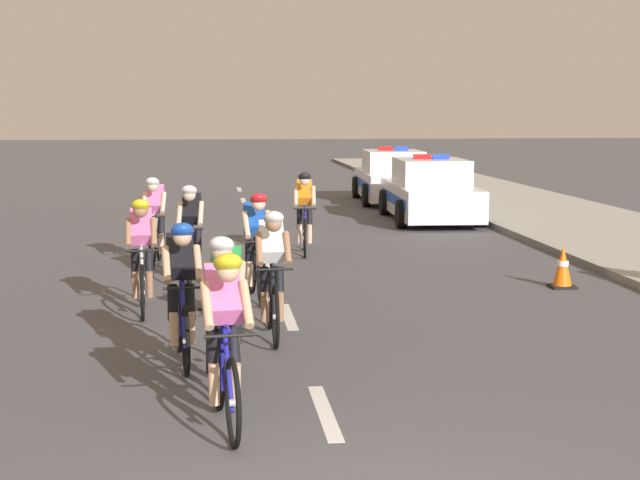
% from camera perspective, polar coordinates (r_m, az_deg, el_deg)
% --- Properties ---
extents(sidewalk_slab, '(4.25, 60.00, 0.12)m').
position_cam_1_polar(sidewalk_slab, '(21.26, 16.77, 0.38)').
color(sidewalk_slab, '#A3A099').
rests_on(sidewalk_slab, ground).
extents(kerb_edge, '(0.16, 60.00, 0.13)m').
position_cam_1_polar(kerb_edge, '(20.54, 11.52, 0.32)').
color(kerb_edge, '#9E9E99').
rests_on(kerb_edge, ground).
extents(lane_markings_centre, '(0.14, 29.60, 0.01)m').
position_cam_1_polar(lane_markings_centre, '(18.43, -3.40, -0.57)').
color(lane_markings_centre, white).
rests_on(lane_markings_centre, ground).
extents(cyclist_lead, '(0.45, 1.72, 1.56)m').
position_cam_1_polar(cyclist_lead, '(8.11, -5.63, -5.66)').
color(cyclist_lead, black).
rests_on(cyclist_lead, ground).
extents(cyclist_second, '(0.45, 1.72, 1.56)m').
position_cam_1_polar(cyclist_second, '(9.11, -5.59, -4.16)').
color(cyclist_second, black).
rests_on(cyclist_second, ground).
extents(cyclist_third, '(0.45, 1.72, 1.56)m').
position_cam_1_polar(cyclist_third, '(10.18, -8.13, -2.94)').
color(cyclist_third, black).
rests_on(cyclist_third, ground).
extents(cyclist_fourth, '(0.42, 1.72, 1.56)m').
position_cam_1_polar(cyclist_fourth, '(11.21, -2.82, -1.90)').
color(cyclist_fourth, black).
rests_on(cyclist_fourth, ground).
extents(cyclist_fifth, '(0.43, 1.72, 1.56)m').
position_cam_1_polar(cyclist_fifth, '(12.81, -10.43, -0.80)').
color(cyclist_fifth, black).
rests_on(cyclist_fifth, ground).
extents(cyclist_sixth, '(0.45, 1.72, 1.56)m').
position_cam_1_polar(cyclist_sixth, '(13.48, -3.76, -0.27)').
color(cyclist_sixth, black).
rests_on(cyclist_sixth, ground).
extents(cyclist_seventh, '(0.43, 1.72, 1.56)m').
position_cam_1_polar(cyclist_seventh, '(14.96, -7.57, 0.47)').
color(cyclist_seventh, black).
rests_on(cyclist_seventh, ground).
extents(cyclist_eighth, '(0.43, 1.72, 1.56)m').
position_cam_1_polar(cyclist_eighth, '(16.71, -9.66, 1.18)').
color(cyclist_eighth, black).
rests_on(cyclist_eighth, ground).
extents(cyclist_ninth, '(0.44, 1.72, 1.56)m').
position_cam_1_polar(cyclist_ninth, '(17.75, -0.91, 1.67)').
color(cyclist_ninth, black).
rests_on(cyclist_ninth, ground).
extents(police_car_nearest, '(2.13, 4.47, 1.59)m').
position_cam_1_polar(police_car_nearest, '(23.21, 6.49, 2.79)').
color(police_car_nearest, white).
rests_on(police_car_nearest, ground).
extents(police_car_second, '(2.16, 4.48, 1.59)m').
position_cam_1_polar(police_car_second, '(27.86, 4.28, 3.63)').
color(police_car_second, white).
rests_on(police_car_second, ground).
extents(traffic_cone_near, '(0.36, 0.36, 0.64)m').
position_cam_1_polar(traffic_cone_near, '(14.91, 14.08, -1.57)').
color(traffic_cone_near, black).
rests_on(traffic_cone_near, ground).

